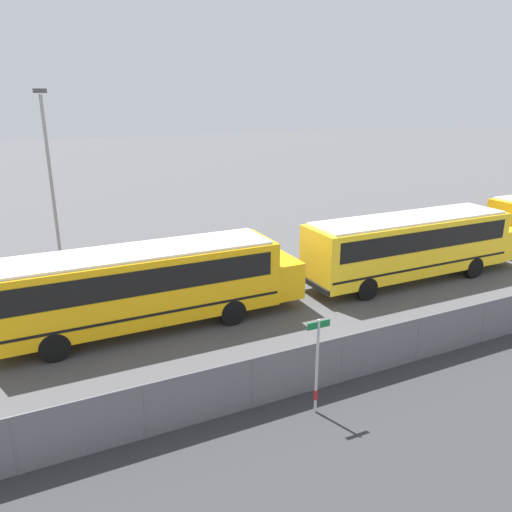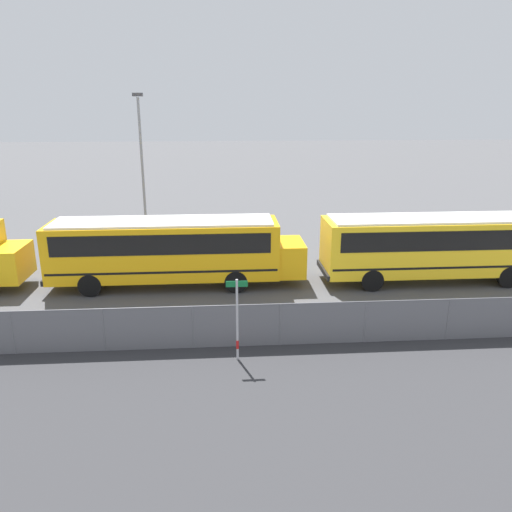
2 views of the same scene
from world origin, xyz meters
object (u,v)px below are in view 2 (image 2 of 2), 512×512
Objects in this scene: school_bus_3 at (439,243)px; school_bus_2 at (170,247)px; street_sign at (237,318)px; light_pole at (142,162)px.

school_bus_2 is at bearing 178.84° from school_bus_3.
light_pole is at bearing 107.84° from street_sign.
school_bus_3 is 1.34× the size of light_pole.
light_pole is (-2.35, 8.71, 2.91)m from school_bus_2.
light_pole is (-5.16, 16.03, 3.27)m from street_sign.
street_sign is (-9.78, -7.06, -0.36)m from school_bus_3.
school_bus_3 is at bearing -1.16° from school_bus_2.
light_pole is at bearing 105.09° from school_bus_2.
street_sign is (2.81, -7.32, -0.36)m from school_bus_2.
school_bus_2 is 1.34× the size of light_pole.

